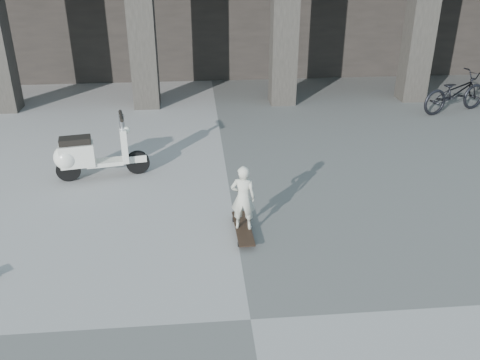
{
  "coord_description": "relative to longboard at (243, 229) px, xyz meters",
  "views": [
    {
      "loc": [
        -0.55,
        -4.6,
        4.02
      ],
      "look_at": [
        0.1,
        2.41,
        0.65
      ],
      "focal_mm": 38.0,
      "sensor_mm": 36.0,
      "label": 1
    }
  ],
  "objects": [
    {
      "name": "ground",
      "position": [
        -0.1,
        -1.91,
        -0.08
      ],
      "size": [
        90.0,
        90.0,
        0.0
      ],
      "primitive_type": "plane",
      "color": "#4F4F4D",
      "rests_on": "ground"
    },
    {
      "name": "longboard",
      "position": [
        0.0,
        0.0,
        0.0
      ],
      "size": [
        0.26,
        1.02,
        0.1
      ],
      "rotation": [
        0.0,
        0.0,
        1.6
      ],
      "color": "black",
      "rests_on": "ground"
    },
    {
      "name": "child",
      "position": [
        -0.0,
        0.0,
        0.52
      ],
      "size": [
        0.41,
        0.31,
        1.0
      ],
      "primitive_type": "imported",
      "rotation": [
        0.0,
        0.0,
        2.94
      ],
      "color": "#BAB9A8",
      "rests_on": "longboard"
    },
    {
      "name": "scooter",
      "position": [
        -2.66,
        2.18,
        0.39
      ],
      "size": [
        1.68,
        0.68,
        1.18
      ],
      "rotation": [
        0.0,
        0.0,
        0.17
      ],
      "color": "black",
      "rests_on": "ground"
    },
    {
      "name": "bicycle",
      "position": [
        5.89,
        5.39,
        0.43
      ],
      "size": [
        2.06,
        1.27,
        1.02
      ],
      "primitive_type": "imported",
      "rotation": [
        0.0,
        0.0,
        1.9
      ],
      "color": "black",
      "rests_on": "ground"
    }
  ]
}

